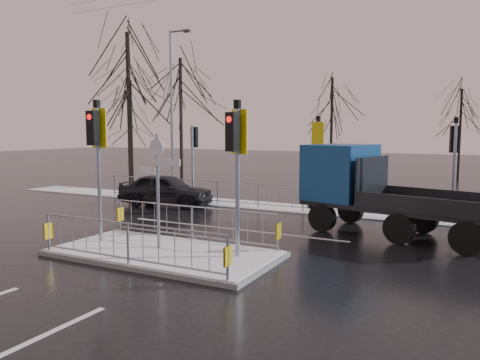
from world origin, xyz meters
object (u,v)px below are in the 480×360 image
at_px(car_far_lane, 166,190).
at_px(street_lamp_left, 173,106).
at_px(flatbed_truck, 364,186).
at_px(traffic_island, 163,241).

xyz_separation_m(car_far_lane, street_lamp_left, (-1.53, 2.74, 3.79)).
height_order(flatbed_truck, street_lamp_left, street_lamp_left).
bearing_deg(street_lamp_left, traffic_island, -55.93).
height_order(traffic_island, street_lamp_left, street_lamp_left).
bearing_deg(car_far_lane, traffic_island, -154.67).
bearing_deg(street_lamp_left, car_far_lane, -60.76).
bearing_deg(car_far_lane, street_lamp_left, 18.67).
relative_size(traffic_island, flatbed_truck, 0.93).
bearing_deg(traffic_island, flatbed_truck, 54.31).
xyz_separation_m(flatbed_truck, street_lamp_left, (-10.40, 3.94, 2.99)).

